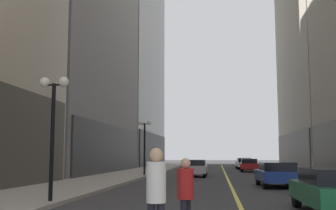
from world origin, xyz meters
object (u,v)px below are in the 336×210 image
(car_white, at_px, (244,163))
(street_lamp_left_near, at_px, (53,110))
(pedestrian_in_red_jacket, at_px, (186,191))
(car_blue, at_px, (277,173))
(car_silver, at_px, (196,167))
(street_lamp_left_far, at_px, (145,135))
(car_red, at_px, (249,165))
(car_green, at_px, (333,189))
(car_grey, at_px, (244,162))
(pedestrian_in_white_shirt, at_px, (156,192))

(car_white, distance_m, street_lamp_left_near, 37.81)
(car_white, distance_m, pedestrian_in_red_jacket, 41.87)
(car_blue, relative_size, car_white, 0.88)
(car_silver, relative_size, street_lamp_left_far, 1.02)
(car_red, relative_size, pedestrian_in_red_jacket, 2.62)
(car_blue, distance_m, car_silver, 11.37)
(car_green, distance_m, car_grey, 44.63)
(car_silver, distance_m, street_lamp_left_far, 4.81)
(car_white, relative_size, street_lamp_left_near, 1.09)
(car_blue, relative_size, car_red, 0.99)
(street_lamp_left_near, bearing_deg, car_grey, 77.95)
(car_red, xyz_separation_m, pedestrian_in_white_shirt, (-4.32, -36.06, 0.36))
(car_blue, relative_size, street_lamp_left_far, 0.96)
(pedestrian_in_red_jacket, bearing_deg, pedestrian_in_white_shirt, -104.67)
(street_lamp_left_far, bearing_deg, pedestrian_in_white_shirt, -79.53)
(car_green, relative_size, car_silver, 0.93)
(pedestrian_in_white_shirt, xyz_separation_m, pedestrian_in_red_jacket, (0.40, 1.51, -0.12))
(car_silver, distance_m, street_lamp_left_near, 19.96)
(car_green, bearing_deg, car_white, 90.16)
(pedestrian_in_red_jacket, bearing_deg, car_white, 84.70)
(car_grey, relative_size, pedestrian_in_white_shirt, 2.61)
(car_white, xyz_separation_m, pedestrian_in_red_jacket, (-3.87, -41.69, 0.23))
(car_silver, height_order, car_white, same)
(car_blue, xyz_separation_m, pedestrian_in_red_jacket, (-3.84, -14.15, 0.23))
(car_silver, height_order, car_red, same)
(car_silver, relative_size, pedestrian_in_white_shirt, 2.48)
(pedestrian_in_red_jacket, bearing_deg, car_green, 44.53)
(car_red, bearing_deg, pedestrian_in_white_shirt, -96.82)
(car_green, relative_size, car_grey, 0.89)
(car_silver, bearing_deg, pedestrian_in_white_shirt, -88.58)
(car_green, height_order, car_silver, same)
(car_blue, height_order, car_grey, same)
(car_grey, height_order, pedestrian_in_red_jacket, pedestrian_in_red_jacket)
(car_grey, bearing_deg, car_silver, -102.48)
(car_grey, distance_m, street_lamp_left_far, 26.93)
(car_grey, distance_m, pedestrian_in_white_shirt, 50.27)
(car_blue, xyz_separation_m, car_white, (0.03, 27.54, 0.00))
(car_blue, distance_m, street_lamp_left_far, 13.03)
(pedestrian_in_white_shirt, relative_size, street_lamp_left_near, 0.41)
(car_red, distance_m, pedestrian_in_red_jacket, 34.77)
(car_red, bearing_deg, street_lamp_left_far, -128.63)
(car_grey, height_order, pedestrian_in_white_shirt, pedestrian_in_white_shirt)
(car_grey, bearing_deg, car_green, -90.41)
(car_red, bearing_deg, car_blue, -90.23)
(car_blue, bearing_deg, car_green, -89.24)
(car_grey, bearing_deg, car_white, -93.58)
(car_green, xyz_separation_m, car_white, (-0.11, 37.78, 0.00))
(car_silver, bearing_deg, car_blue, -64.59)
(car_silver, height_order, street_lamp_left_near, street_lamp_left_near)
(car_grey, distance_m, pedestrian_in_red_jacket, 48.72)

